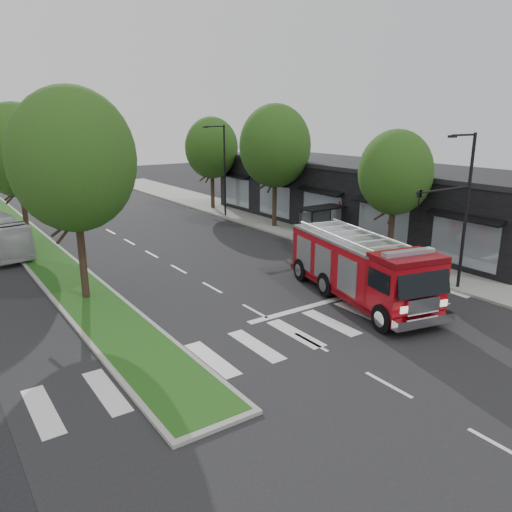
# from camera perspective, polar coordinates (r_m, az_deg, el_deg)

# --- Properties ---
(ground) EXTENTS (140.00, 140.00, 0.00)m
(ground) POSITION_cam_1_polar(r_m,az_deg,el_deg) (23.34, -0.14, -6.33)
(ground) COLOR black
(ground) RESTS_ON ground
(sidewalk_right) EXTENTS (5.00, 80.00, 0.15)m
(sidewalk_right) POSITION_cam_1_polar(r_m,az_deg,el_deg) (38.24, 6.87, 2.48)
(sidewalk_right) COLOR gray
(sidewalk_right) RESTS_ON ground
(median) EXTENTS (3.00, 50.00, 0.15)m
(median) POSITION_cam_1_polar(r_m,az_deg,el_deg) (37.41, -23.98, 0.92)
(median) COLOR gray
(median) RESTS_ON ground
(storefront_row) EXTENTS (8.00, 30.00, 5.00)m
(storefront_row) POSITION_cam_1_polar(r_m,az_deg,el_deg) (40.85, 11.77, 6.58)
(storefront_row) COLOR black
(storefront_row) RESTS_ON ground
(bus_shelter) EXTENTS (3.20, 1.60, 2.61)m
(bus_shelter) POSITION_cam_1_polar(r_m,az_deg,el_deg) (35.63, 7.36, 4.72)
(bus_shelter) COLOR black
(bus_shelter) RESTS_ON ground
(tree_right_near) EXTENTS (4.40, 4.40, 8.05)m
(tree_right_near) POSITION_cam_1_polar(r_m,az_deg,el_deg) (31.10, 15.65, 9.14)
(tree_right_near) COLOR black
(tree_right_near) RESTS_ON ground
(tree_right_mid) EXTENTS (5.60, 5.60, 9.72)m
(tree_right_mid) POSITION_cam_1_polar(r_m,az_deg,el_deg) (39.78, 2.18, 12.44)
(tree_right_mid) COLOR black
(tree_right_mid) RESTS_ON ground
(tree_right_far) EXTENTS (5.00, 5.00, 8.73)m
(tree_right_far) POSITION_cam_1_polar(r_m,az_deg,el_deg) (48.19, -5.10, 12.19)
(tree_right_far) COLOR black
(tree_right_far) RESTS_ON ground
(tree_median_near) EXTENTS (5.80, 5.80, 10.16)m
(tree_median_near) POSITION_cam_1_polar(r_m,az_deg,el_deg) (24.73, -20.20, 10.25)
(tree_median_near) COLOR black
(tree_median_near) RESTS_ON ground
(tree_median_far) EXTENTS (5.60, 5.60, 9.72)m
(tree_median_far) POSITION_cam_1_polar(r_m,az_deg,el_deg) (38.43, -25.65, 10.83)
(tree_median_far) COLOR black
(tree_median_far) RESTS_ON ground
(streetlight_right_near) EXTENTS (4.08, 0.22, 8.00)m
(streetlight_right_near) POSITION_cam_1_polar(r_m,az_deg,el_deg) (26.44, 21.97, 5.67)
(streetlight_right_near) COLOR black
(streetlight_right_near) RESTS_ON ground
(streetlight_right_far) EXTENTS (2.11, 0.20, 8.00)m
(streetlight_right_far) POSITION_cam_1_polar(r_m,az_deg,el_deg) (44.28, -3.78, 10.15)
(streetlight_right_far) COLOR black
(streetlight_right_far) RESTS_ON ground
(fire_engine) EXTENTS (4.84, 10.06, 3.35)m
(fire_engine) POSITION_cam_1_polar(r_m,az_deg,el_deg) (24.86, 11.83, -1.35)
(fire_engine) COLOR #62050A
(fire_engine) RESTS_ON ground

